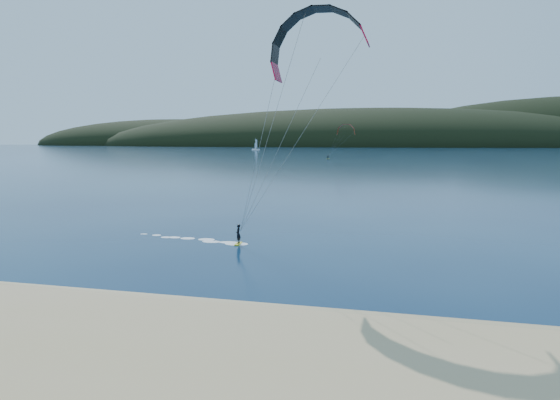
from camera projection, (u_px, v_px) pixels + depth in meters
ground at (132, 339)px, 21.36m from camera, size 1800.00×1800.00×0.00m
wet_sand at (178, 305)px, 25.69m from camera, size 220.00×2.50×0.10m
headland at (395, 146)px, 739.71m from camera, size 1200.00×310.00×140.00m
kitesurfer_near at (314, 68)px, 34.06m from camera, size 21.76×6.85×16.98m
kitesurfer_far at (346, 133)px, 223.71m from camera, size 13.47×6.41×14.42m
sailboat at (256, 149)px, 440.33m from camera, size 7.85×5.29×10.98m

